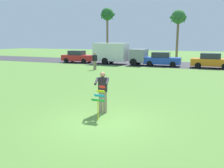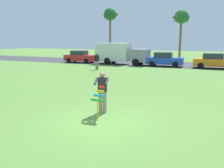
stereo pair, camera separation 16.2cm
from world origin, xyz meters
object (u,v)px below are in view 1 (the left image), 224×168
person_kite_flyer (103,91)px  kite_held (99,97)px  parked_car_red (78,57)px  palm_tree_left_near (107,16)px  person_walker_far (95,61)px  parked_car_orange (211,61)px  palm_tree_right_near (178,19)px  parked_car_blue (162,59)px  parked_truck_grey_van (117,53)px

person_kite_flyer → kite_held: size_ratio=1.38×
parked_car_red → palm_tree_left_near: (-0.21, 10.51, 6.20)m
person_walker_far → parked_car_orange: bearing=28.8°
parked_car_orange → person_walker_far: (-10.96, -6.02, 0.16)m
person_kite_flyer → parked_car_orange: (4.22, 18.75, -0.18)m
parked_car_red → palm_tree_right_near: size_ratio=0.57×
parked_car_red → parked_car_blue: bearing=-0.0°
kite_held → parked_car_red: (-12.54, 19.49, -0.09)m
person_kite_flyer → parked_car_blue: 18.78m
parked_truck_grey_van → parked_car_orange: bearing=0.0°
kite_held → person_walker_far: (-6.94, 13.47, 0.07)m
palm_tree_left_near → parked_car_red: bearing=-88.9°
kite_held → palm_tree_left_near: size_ratio=0.15×
parked_car_red → person_walker_far: size_ratio=2.46×
parked_truck_grey_van → person_kite_flyer: bearing=-70.4°
kite_held → palm_tree_left_near: 33.17m
kite_held → parked_car_red: parked_car_red is taller
person_kite_flyer → person_walker_far: same height
kite_held → parked_truck_grey_van: 20.68m
parked_car_orange → palm_tree_left_near: palm_tree_left_near is taller
person_kite_flyer → person_walker_far: bearing=117.9°
parked_car_blue → person_walker_far: person_walker_far is taller
palm_tree_left_near → kite_held: bearing=-67.0°
parked_car_red → person_walker_far: person_walker_far is taller
parked_car_blue → palm_tree_left_near: 16.75m
parked_truck_grey_van → parked_car_red: bearing=180.0°
palm_tree_right_near → person_walker_far: palm_tree_right_near is taller
parked_truck_grey_van → person_walker_far: 6.03m
parked_car_orange → palm_tree_right_near: size_ratio=0.56×
kite_held → palm_tree_right_near: bearing=91.8°
palm_tree_left_near → palm_tree_right_near: size_ratio=1.12×
parked_car_blue → parked_car_orange: size_ratio=1.01×
parked_car_red → palm_tree_right_near: (11.62, 10.31, 5.38)m
person_kite_flyer → parked_car_red: (-12.34, 18.75, -0.18)m
parked_truck_grey_van → palm_tree_right_near: palm_tree_right_near is taller
palm_tree_left_near → person_walker_far: bearing=-70.6°
palm_tree_left_near → parked_truck_grey_van: bearing=-60.9°
person_kite_flyer → parked_car_orange: 19.22m
palm_tree_left_near → person_kite_flyer: bearing=-66.8°
person_kite_flyer → parked_car_orange: bearing=77.3°
parked_truck_grey_van → palm_tree_right_near: bearing=59.9°
parked_car_red → parked_truck_grey_van: size_ratio=0.63×
person_kite_flyer → parked_truck_grey_van: bearing=109.6°
kite_held → parked_car_orange: parked_car_orange is taller
kite_held → parked_car_orange: size_ratio=0.30×
parked_car_red → palm_tree_right_near: 16.44m
parked_car_blue → person_walker_far: bearing=-133.3°
kite_held → parked_truck_grey_van: size_ratio=0.19×
parked_car_orange → palm_tree_left_near: 20.74m
parked_car_red → palm_tree_right_near: bearing=41.6°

